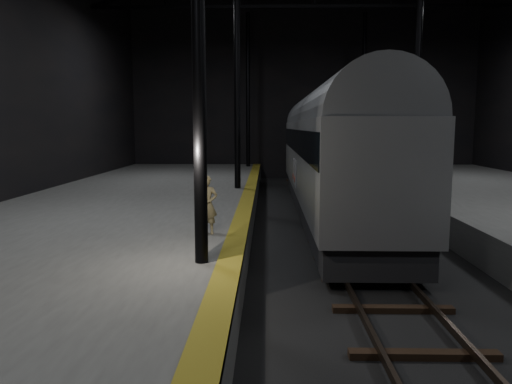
{
  "coord_description": "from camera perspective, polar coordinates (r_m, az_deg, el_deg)",
  "views": [
    {
      "loc": [
        -2.51,
        -13.58,
        3.66
      ],
      "look_at": [
        -2.79,
        -0.93,
        2.0
      ],
      "focal_mm": 35.0,
      "sensor_mm": 36.0,
      "label": 1
    }
  ],
  "objects": [
    {
      "name": "ground",
      "position": [
        14.29,
        11.46,
        -7.52
      ],
      "size": [
        44.0,
        44.0,
        0.0
      ],
      "primitive_type": "plane",
      "color": "black",
      "rests_on": "ground"
    },
    {
      "name": "tactile_strip",
      "position": [
        13.86,
        -1.8,
        -3.58
      ],
      "size": [
        0.5,
        43.8,
        0.01
      ],
      "primitive_type": "cube",
      "color": "olive",
      "rests_on": "platform_left"
    },
    {
      "name": "track",
      "position": [
        14.27,
        11.47,
        -7.26
      ],
      "size": [
        2.4,
        43.0,
        0.24
      ],
      "color": "#3F3328",
      "rests_on": "ground"
    },
    {
      "name": "train",
      "position": [
        20.26,
        8.44,
        5.13
      ],
      "size": [
        2.87,
        19.16,
        5.12
      ],
      "color": "#A3A6AB",
      "rests_on": "ground"
    },
    {
      "name": "platform_left",
      "position": [
        14.81,
        -18.51,
        -5.24
      ],
      "size": [
        9.0,
        43.8,
        1.0
      ],
      "primitive_type": "cube",
      "color": "#50504E",
      "rests_on": "ground"
    },
    {
      "name": "woman",
      "position": [
        12.46,
        -5.64,
        -1.45
      ],
      "size": [
        0.54,
        0.36,
        1.47
      ],
      "primitive_type": "imported",
      "rotation": [
        0.0,
        0.0,
        0.02
      ],
      "color": "#99895D",
      "rests_on": "platform_left"
    }
  ]
}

